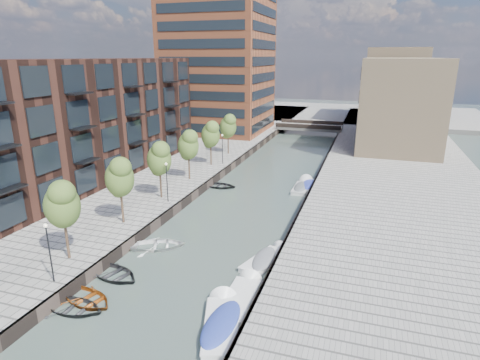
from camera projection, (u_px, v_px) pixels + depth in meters
The scene contains 31 objects.
water at pixel (273, 175), 53.80m from camera, with size 300.00×300.00×0.00m, color #38473F.
quay_left at pixel (55, 152), 64.32m from camera, with size 60.00×140.00×1.00m, color gray.
quay_right at pixel (401, 183), 48.92m from camera, with size 20.00×140.00×1.00m, color gray.
quay_wall_left at pixel (230, 168), 55.46m from camera, with size 0.25×140.00×1.00m, color #332823.
quay_wall_right at pixel (319, 176), 51.85m from camera, with size 0.25×140.00×1.00m, color #332823.
far_closure at pixel (325, 113), 108.15m from camera, with size 80.00×40.00×1.00m, color gray.
apartment_block at pixel (93, 119), 48.28m from camera, with size 8.00×38.00×14.00m, color black.
tower at pixel (219, 52), 76.81m from camera, with size 18.00×18.00×30.00m, color #994C2C.
tan_block_near at pixel (399, 102), 66.68m from camera, with size 12.00×25.00×14.00m, color tan.
tan_block_far at pixel (393, 85), 90.00m from camera, with size 12.00×20.00×16.00m, color tan.
bridge at pixel (310, 127), 82.46m from camera, with size 13.00×6.00×1.30m.
tree_1 at pixel (62, 203), 28.41m from camera, with size 2.50×2.50×5.95m.
tree_2 at pixel (119, 176), 34.77m from camera, with size 2.50×2.50×5.95m.
tree_3 at pixel (159, 158), 41.13m from camera, with size 2.50×2.50×5.95m.
tree_4 at pixel (188, 144), 47.49m from camera, with size 2.50×2.50×5.95m.
tree_5 at pixel (210, 134), 53.84m from camera, with size 2.50×2.50×5.95m.
tree_6 at pixel (228, 126), 60.20m from camera, with size 2.50×2.50×5.95m.
lamp_0 at pixel (49, 247), 25.83m from camera, with size 0.24×0.24×4.12m.
lamp_1 at pixel (167, 178), 40.37m from camera, with size 0.24×0.24×4.12m.
lamp_2 at pixel (222, 146), 54.90m from camera, with size 0.24×0.24×4.12m.
sloop_0 at pixel (114, 277), 29.02m from camera, with size 3.14×4.39×0.91m, color black.
sloop_1 at pixel (74, 310), 25.19m from camera, with size 2.90×4.06×0.84m, color black.
sloop_2 at pixel (87, 302), 26.07m from camera, with size 2.96×4.14×0.86m, color #79360D.
sloop_3 at pixel (159, 248), 33.39m from camera, with size 3.20×4.48×0.93m, color white.
sloop_4 at pixel (220, 187), 48.84m from camera, with size 2.94×4.12×0.85m, color black.
motorboat_0 at pixel (222, 321), 23.76m from camera, with size 3.57×5.97×1.88m.
motorboat_1 at pixel (267, 259), 31.14m from camera, with size 3.10×5.16×1.63m.
motorboat_2 at pixel (242, 296), 26.52m from camera, with size 1.88×5.25×1.74m.
motorboat_3 at pixel (308, 185), 48.97m from camera, with size 3.05×5.38×1.70m.
motorboat_4 at pixel (302, 187), 48.12m from camera, with size 1.71×4.85×1.61m.
car at pixel (368, 143), 65.67m from camera, with size 1.61×4.00×1.36m, color silver.
Camera 1 is at (11.80, -10.42, 15.27)m, focal length 30.00 mm.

